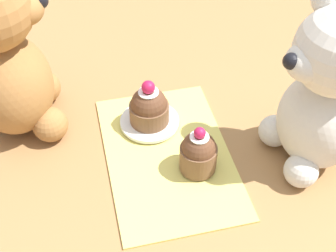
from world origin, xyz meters
TOP-DOWN VIEW (x-y plane):
  - ground_plane at (0.00, 0.00)m, footprint 4.00×4.00m
  - knitted_placemat at (0.00, 0.00)m, footprint 0.25×0.16m
  - teddy_bear_cream at (0.04, 0.18)m, footprint 0.12×0.12m
  - teddy_bear_tan at (-0.11, -0.18)m, footprint 0.13×0.13m
  - cupcake_near_cream_bear at (0.03, 0.03)m, footprint 0.05×0.05m
  - saucer_plate at (-0.06, -0.01)m, footprint 0.08×0.08m
  - cupcake_near_tan_bear at (-0.06, -0.01)m, footprint 0.05×0.05m

SIDE VIEW (x-z plane):
  - ground_plane at x=0.00m, z-range 0.00..0.00m
  - knitted_placemat at x=0.00m, z-range 0.00..0.01m
  - saucer_plate at x=-0.06m, z-range 0.01..0.01m
  - cupcake_near_cream_bear at x=0.03m, z-range 0.00..0.07m
  - cupcake_near_tan_bear at x=-0.06m, z-range 0.00..0.07m
  - teddy_bear_cream at x=0.04m, z-range 0.00..0.23m
  - teddy_bear_tan at x=-0.11m, z-range -0.01..0.24m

